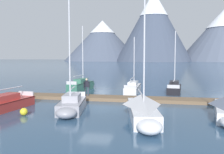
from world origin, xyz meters
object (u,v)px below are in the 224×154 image
object	(u,v)px
sailboat_outer_slip	(143,108)
sailboat_far_berth	(133,87)
sailboat_second_berth	(1,104)
mooring_buoy_inner_mooring	(24,112)
person_on_dock	(87,86)
sailboat_mid_dock_port	(83,85)
sailboat_mid_dock_starboard	(71,105)
sailboat_end_of_dock	(174,88)

from	to	relation	value
sailboat_outer_slip	sailboat_far_berth	bearing A→B (deg)	99.83
sailboat_second_berth	mooring_buoy_inner_mooring	distance (m)	2.59
mooring_buoy_inner_mooring	person_on_dock	bearing A→B (deg)	73.62
sailboat_mid_dock_port	mooring_buoy_inner_mooring	size ratio (longest dim) A/B	12.86
sailboat_mid_dock_port	sailboat_mid_dock_starboard	xyz separation A→B (m)	(3.18, -11.91, -0.06)
sailboat_mid_dock_port	sailboat_outer_slip	distance (m)	15.40
sailboat_end_of_dock	mooring_buoy_inner_mooring	distance (m)	17.45
sailboat_far_berth	sailboat_end_of_dock	size ratio (longest dim) A/B	0.98
sailboat_mid_dock_port	sailboat_end_of_dock	xyz separation A→B (m)	(10.98, 0.21, -0.07)
sailboat_second_berth	sailboat_far_berth	distance (m)	14.98
person_on_dock	mooring_buoy_inner_mooring	world-z (taller)	person_on_dock
sailboat_far_berth	person_on_dock	world-z (taller)	sailboat_far_berth
sailboat_far_berth	mooring_buoy_inner_mooring	xyz separation A→B (m)	(-5.98, -13.26, -0.24)
sailboat_mid_dock_port	mooring_buoy_inner_mooring	bearing A→B (deg)	-88.55
sailboat_second_berth	mooring_buoy_inner_mooring	xyz separation A→B (m)	(2.43, -0.87, -0.24)
sailboat_mid_dock_port	sailboat_far_berth	world-z (taller)	sailboat_mid_dock_port
sailboat_end_of_dock	mooring_buoy_inner_mooring	world-z (taller)	sailboat_end_of_dock
person_on_dock	mooring_buoy_inner_mooring	distance (m)	7.79
sailboat_mid_dock_starboard	sailboat_far_berth	size ratio (longest dim) A/B	1.35
sailboat_mid_dock_starboard	sailboat_outer_slip	distance (m)	5.40
sailboat_far_berth	mooring_buoy_inner_mooring	world-z (taller)	sailboat_far_berth
sailboat_mid_dock_port	sailboat_far_berth	xyz separation A→B (m)	(6.33, -0.36, -0.10)
sailboat_outer_slip	sailboat_second_berth	bearing A→B (deg)	179.48
sailboat_mid_dock_port	person_on_dock	bearing A→B (deg)	-67.88
mooring_buoy_inner_mooring	sailboat_outer_slip	bearing A→B (deg)	5.42
sailboat_second_berth	mooring_buoy_inner_mooring	size ratio (longest dim) A/B	14.99
sailboat_far_berth	sailboat_outer_slip	world-z (taller)	sailboat_outer_slip
mooring_buoy_inner_mooring	sailboat_end_of_dock	bearing A→B (deg)	52.46
sailboat_mid_dock_port	sailboat_end_of_dock	world-z (taller)	sailboat_mid_dock_port
sailboat_end_of_dock	person_on_dock	distance (m)	10.64
sailboat_outer_slip	mooring_buoy_inner_mooring	distance (m)	8.20
sailboat_second_berth	sailboat_end_of_dock	xyz separation A→B (m)	(13.06, 12.97, 0.03)
mooring_buoy_inner_mooring	sailboat_far_berth	bearing A→B (deg)	65.72
sailboat_outer_slip	sailboat_end_of_dock	size ratio (longest dim) A/B	1.31
sailboat_far_berth	sailboat_end_of_dock	distance (m)	4.69
person_on_dock	sailboat_second_berth	bearing A→B (deg)	-125.16
sailboat_outer_slip	sailboat_mid_dock_port	bearing A→B (deg)	123.45
sailboat_mid_dock_port	sailboat_mid_dock_starboard	distance (m)	12.33
sailboat_end_of_dock	sailboat_second_berth	bearing A→B (deg)	-135.22
sailboat_outer_slip	person_on_dock	bearing A→B (deg)	131.94
sailboat_mid_dock_port	sailboat_far_berth	size ratio (longest dim) A/B	1.14
sailboat_mid_dock_starboard	mooring_buoy_inner_mooring	world-z (taller)	sailboat_mid_dock_starboard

